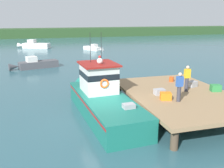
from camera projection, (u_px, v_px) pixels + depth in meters
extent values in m
plane|color=#2D5660|center=(104.00, 120.00, 14.51)|extent=(200.00, 200.00, 0.00)
cylinder|color=#4C3D2D|center=(174.00, 139.00, 11.15)|extent=(0.36, 0.36, 1.00)
cylinder|color=#4C3D2D|center=(119.00, 89.00, 18.77)|extent=(0.36, 0.36, 1.00)
cylinder|color=#4C3D2D|center=(181.00, 84.00, 20.14)|extent=(0.36, 0.36, 1.00)
cube|color=#937551|center=(179.00, 95.00, 15.49)|extent=(6.00, 9.00, 0.20)
cube|color=#196B5B|center=(105.00, 108.00, 14.85)|extent=(3.06, 8.16, 1.10)
cone|color=#196B5B|center=(85.00, 87.00, 19.30)|extent=(1.23, 1.87, 1.10)
cube|color=#A31919|center=(105.00, 100.00, 14.73)|extent=(3.07, 8.00, 0.12)
cube|color=#196B5B|center=(105.00, 98.00, 14.69)|extent=(3.10, 8.16, 0.12)
cube|color=silver|center=(99.00, 79.00, 15.56)|extent=(2.05, 2.33, 1.80)
cube|color=black|center=(99.00, 74.00, 15.48)|extent=(2.07, 2.35, 0.36)
cube|color=maroon|center=(98.00, 64.00, 15.32)|extent=(2.31, 2.65, 0.10)
sphere|color=white|center=(100.00, 61.00, 14.98)|extent=(0.36, 0.36, 0.36)
cylinder|color=black|center=(90.00, 48.00, 15.41)|extent=(0.03, 0.03, 1.80)
cylinder|color=black|center=(101.00, 47.00, 15.64)|extent=(0.03, 0.03, 1.80)
cube|color=#939399|center=(129.00, 107.00, 12.85)|extent=(0.63, 0.48, 0.36)
torus|color=orange|center=(115.00, 116.00, 12.02)|extent=(0.60, 0.60, 0.12)
torus|color=#EA5119|center=(104.00, 84.00, 14.53)|extent=(0.55, 0.14, 0.54)
cube|color=#2D8442|center=(216.00, 88.00, 15.79)|extent=(0.69, 0.58, 0.42)
cube|color=#9E9EA3|center=(159.00, 92.00, 15.10)|extent=(0.63, 0.48, 0.35)
cube|color=#9E9EA3|center=(192.00, 84.00, 16.80)|extent=(0.71, 0.62, 0.38)
cube|color=orange|center=(166.00, 96.00, 14.18)|extent=(0.70, 0.60, 0.42)
cylinder|color=#E04C19|center=(171.00, 79.00, 18.14)|extent=(0.32, 0.32, 0.34)
cylinder|color=#383842|center=(179.00, 94.00, 13.84)|extent=(0.22, 0.22, 0.86)
cube|color=#2D56A8|center=(180.00, 81.00, 13.66)|extent=(0.36, 0.22, 0.56)
sphere|color=beige|center=(180.00, 74.00, 13.55)|extent=(0.20, 0.20, 0.20)
cylinder|color=#383842|center=(186.00, 85.00, 15.72)|extent=(0.22, 0.22, 0.86)
cube|color=gold|center=(187.00, 73.00, 15.54)|extent=(0.36, 0.22, 0.56)
sphere|color=beige|center=(188.00, 67.00, 15.44)|extent=(0.20, 0.20, 0.20)
cube|color=white|center=(92.00, 48.00, 44.09)|extent=(2.70, 3.55, 0.63)
cone|color=white|center=(101.00, 49.00, 42.64)|extent=(0.98, 1.07, 0.63)
cube|color=silver|center=(94.00, 45.00, 43.54)|extent=(1.20, 1.19, 0.47)
cube|color=#4C4C51|center=(39.00, 64.00, 28.98)|extent=(4.52, 2.47, 0.78)
cone|color=#4C4C51|center=(14.00, 67.00, 27.63)|extent=(1.25, 1.04, 0.78)
cube|color=silver|center=(31.00, 59.00, 28.43)|extent=(1.33, 1.34, 0.59)
cube|color=white|center=(36.00, 46.00, 46.98)|extent=(5.12, 3.55, 0.90)
cone|color=white|center=(21.00, 45.00, 47.49)|extent=(1.50, 1.34, 0.90)
cube|color=silver|center=(32.00, 41.00, 46.92)|extent=(1.66, 1.67, 0.67)
sphere|color=red|center=(100.00, 57.00, 35.53)|extent=(0.40, 0.40, 0.40)
cube|color=#284723|center=(51.00, 33.00, 71.79)|extent=(120.00, 8.00, 2.40)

